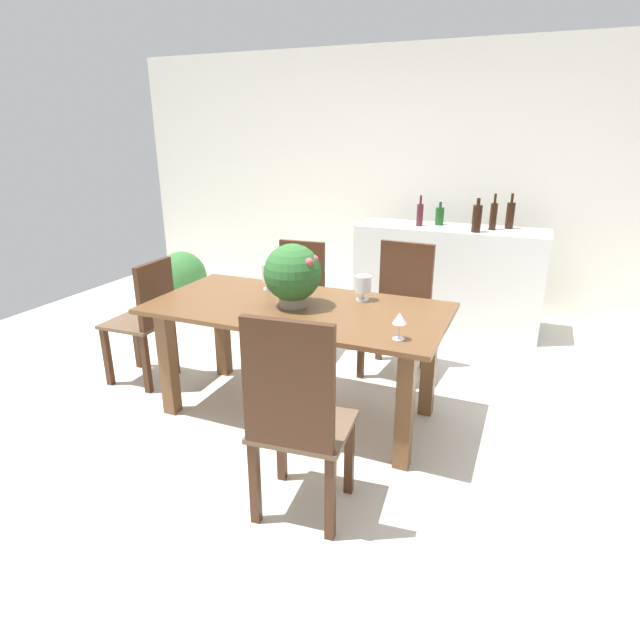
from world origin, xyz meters
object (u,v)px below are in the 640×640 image
at_px(chair_head_end, 147,316).
at_px(wine_glass, 400,319).
at_px(potted_plant_floor, 183,279).
at_px(wine_bottle_clear, 440,216).
at_px(kitchen_counter, 447,277).
at_px(wine_bottle_dark, 510,215).
at_px(crystal_vase_center_near, 268,274).
at_px(wine_bottle_green, 477,218).
at_px(chair_near_right, 296,414).
at_px(chair_far_right, 400,302).
at_px(crystal_vase_left, 363,285).
at_px(chair_far_left, 299,293).
at_px(dining_table, 298,326).
at_px(wine_bottle_tall, 493,216).
at_px(flower_centerpiece, 293,274).
at_px(wine_bottle_amber, 420,214).

bearing_deg(chair_head_end, wine_glass, 79.48).
relative_size(chair_head_end, potted_plant_floor, 1.47).
bearing_deg(wine_bottle_clear, kitchen_counter, -34.66).
relative_size(wine_bottle_dark, wine_bottle_clear, 1.46).
bearing_deg(kitchen_counter, wine_bottle_clear, 145.34).
height_order(crystal_vase_center_near, wine_bottle_green, wine_bottle_green).
bearing_deg(kitchen_counter, chair_near_right, -93.15).
relative_size(chair_far_right, wine_glass, 6.63).
height_order(crystal_vase_left, wine_bottle_dark, wine_bottle_dark).
xyz_separation_m(chair_head_end, wine_bottle_dark, (2.29, 2.22, 0.56)).
bearing_deg(potted_plant_floor, kitchen_counter, 13.95).
bearing_deg(chair_far_right, chair_far_left, -174.17).
relative_size(kitchen_counter, potted_plant_floor, 2.72).
bearing_deg(potted_plant_floor, crystal_vase_left, -26.79).
distance_m(dining_table, wine_glass, 0.82).
distance_m(crystal_vase_center_near, kitchen_counter, 2.09).
height_order(chair_head_end, kitchen_counter, kitchen_counter).
height_order(crystal_vase_center_near, wine_bottle_dark, wine_bottle_dark).
distance_m(wine_glass, wine_bottle_tall, 2.41).
xyz_separation_m(wine_bottle_green, potted_plant_floor, (-2.81, -0.48, -0.73)).
relative_size(dining_table, kitchen_counter, 1.08).
relative_size(crystal_vase_center_near, wine_bottle_dark, 0.59).
bearing_deg(dining_table, kitchen_counter, 74.09).
xyz_separation_m(dining_table, wine_bottle_clear, (0.46, 2.18, 0.41)).
distance_m(chair_far_left, chair_far_right, 0.85).
bearing_deg(wine_bottle_green, chair_head_end, -136.68).
bearing_deg(wine_glass, crystal_vase_left, 124.21).
bearing_deg(wine_bottle_tall, flower_centerpiece, -114.71).
xyz_separation_m(chair_near_right, kitchen_counter, (0.17, 3.02, -0.11)).
distance_m(crystal_vase_center_near, potted_plant_floor, 2.11).
bearing_deg(wine_bottle_dark, chair_far_left, -139.23).
bearing_deg(wine_bottle_dark, kitchen_counter, -164.11).
bearing_deg(wine_bottle_dark, wine_bottle_amber, -167.26).
relative_size(kitchen_counter, wine_bottle_clear, 8.03).
distance_m(crystal_vase_center_near, wine_bottle_green, 2.05).
height_order(chair_head_end, wine_glass, chair_head_end).
bearing_deg(wine_bottle_amber, potted_plant_floor, -165.22).
xyz_separation_m(flower_centerpiece, wine_bottle_clear, (0.48, 2.19, 0.07)).
height_order(chair_far_left, crystal_vase_left, chair_far_left).
relative_size(chair_head_end, kitchen_counter, 0.54).
distance_m(chair_head_end, wine_glass, 1.99).
bearing_deg(wine_bottle_green, flower_centerpiece, -113.66).
bearing_deg(crystal_vase_left, wine_glass, -55.79).
distance_m(chair_head_end, wine_bottle_amber, 2.60).
xyz_separation_m(chair_far_right, wine_glass, (0.30, -1.24, 0.32)).
bearing_deg(chair_head_end, wine_bottle_green, 131.62).
relative_size(dining_table, crystal_vase_center_near, 10.14).
distance_m(wine_bottle_green, wine_bottle_tall, 0.21).
distance_m(chair_near_right, flower_centerpiece, 1.10).
bearing_deg(chair_far_left, chair_far_right, -3.04).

